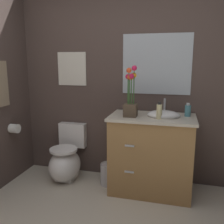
# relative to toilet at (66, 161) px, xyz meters

# --- Properties ---
(wall_back) EXTENTS (4.30, 0.05, 2.50)m
(wall_back) POSITION_rel_toilet_xyz_m (0.93, 0.30, 1.01)
(wall_back) COLOR #4C3D38
(wall_back) RESTS_ON ground_plane
(toilet) EXTENTS (0.38, 0.59, 0.69)m
(toilet) POSITION_rel_toilet_xyz_m (0.00, 0.00, 0.00)
(toilet) COLOR white
(toilet) RESTS_ON ground_plane
(vanity_cabinet) EXTENTS (0.94, 0.56, 1.07)m
(vanity_cabinet) POSITION_rel_toilet_xyz_m (1.07, -0.03, 0.21)
(vanity_cabinet) COLOR #9E7242
(vanity_cabinet) RESTS_ON ground_plane
(flower_vase) EXTENTS (0.14, 0.14, 0.55)m
(flower_vase) POSITION_rel_toilet_xyz_m (0.84, -0.11, 0.84)
(flower_vase) COLOR #4C3D2D
(flower_vase) RESTS_ON vanity_cabinet
(soap_bottle) EXTENTS (0.06, 0.06, 0.18)m
(soap_bottle) POSITION_rel_toilet_xyz_m (1.15, -0.14, 0.73)
(soap_bottle) COLOR beige
(soap_bottle) RESTS_ON vanity_cabinet
(lotion_bottle) EXTENTS (0.07, 0.07, 0.15)m
(lotion_bottle) POSITION_rel_toilet_xyz_m (1.45, 0.07, 0.71)
(lotion_bottle) COLOR teal
(lotion_bottle) RESTS_ON vanity_cabinet
(trash_bin) EXTENTS (0.18, 0.18, 0.27)m
(trash_bin) POSITION_rel_toilet_xyz_m (0.56, -0.01, -0.11)
(trash_bin) COLOR #B7B7BC
(trash_bin) RESTS_ON ground_plane
(wall_poster) EXTENTS (0.38, 0.01, 0.42)m
(wall_poster) POSITION_rel_toilet_xyz_m (-0.00, 0.27, 1.15)
(wall_poster) COLOR silver
(wall_mirror) EXTENTS (0.80, 0.01, 0.70)m
(wall_mirror) POSITION_rel_toilet_xyz_m (1.07, 0.27, 1.21)
(wall_mirror) COLOR #B2BCC6
(toilet_paper_roll) EXTENTS (0.11, 0.11, 0.11)m
(toilet_paper_roll) POSITION_rel_toilet_xyz_m (-0.58, -0.20, 0.44)
(toilet_paper_roll) COLOR white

